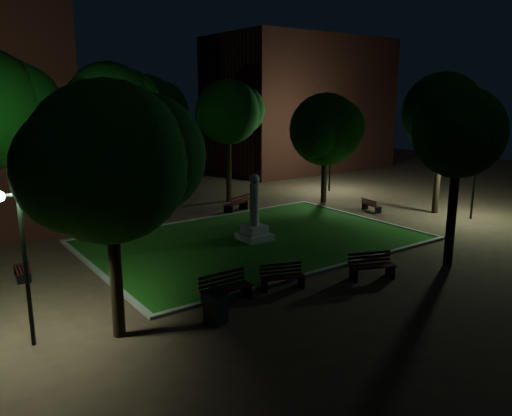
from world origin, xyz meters
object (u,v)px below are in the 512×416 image
Objects in this scene: monument at (254,222)px; bench_far_side at (237,204)px; bench_right_side at (371,206)px; trash_bin at (216,307)px; bench_west_near at (225,289)px; bench_left_side at (23,269)px; bench_near_left at (282,277)px; bench_near_right at (372,266)px.

bench_far_side is at bearing 64.12° from monument.
bench_right_side is 17.18m from trash_bin.
monument is 1.77× the size of bench_west_near.
bench_west_near is (-4.99, -5.31, -0.49)m from monument.
bench_left_side is 1.35× the size of trash_bin.
bench_near_left is at bearing 17.07° from trash_bin.
bench_near_left is 0.90× the size of bench_near_right.
bench_left_side is at bearing 173.92° from monument.
bench_near_left reaches higher than bench_left_side.
bench_right_side is (9.33, 0.98, -0.60)m from monument.
bench_west_near is at bearing 47.45° from trash_bin.
trash_bin reaches higher than bench_near_right.
bench_west_near is 1.26× the size of bench_left_side.
monument is 1.67× the size of bench_far_side.
trash_bin is at bearing -160.37° from bench_near_right.
bench_far_side is at bearing 101.51° from bench_near_right.
bench_near_left is 1.61× the size of trash_bin.
monument is at bearing 83.36° from bench_near_left.
monument is 10.16m from bench_left_side.
trash_bin is at bearing -143.69° from bench_near_left.
bench_left_side is (-10.09, 1.07, -0.60)m from monument.
bench_west_near reaches higher than bench_near_left.
bench_near_right is at bearing -83.34° from monument.
bench_far_side is at bearing 53.98° from trash_bin.
bench_left_side is at bearing -1.88° from bench_far_side.
bench_near_right is at bearing -0.95° from trash_bin.
bench_near_left is at bearing 42.63° from bench_far_side.
bench_left_side is (-7.43, 6.54, -0.06)m from bench_near_left.
bench_near_right is 1.78× the size of trash_bin.
bench_right_side is (11.98, 6.45, -0.06)m from bench_near_left.
monument is 8.96m from trash_bin.
bench_near_left is 1.19× the size of bench_left_side.
bench_west_near is 13.41m from bench_far_side.
monument reaches higher than bench_west_near.
trash_bin is at bearing -133.11° from monument.
bench_near_left is (-2.65, -5.47, -0.54)m from monument.
bench_near_right reaches higher than bench_near_left.
bench_right_side is (8.55, 7.63, -0.11)m from bench_near_right.
bench_left_side is (-10.86, 7.72, -0.10)m from bench_near_right.
monument is 1.88× the size of bench_near_left.
bench_near_left is at bearing 53.61° from bench_left_side.
bench_far_side reaches higher than bench_near_right.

